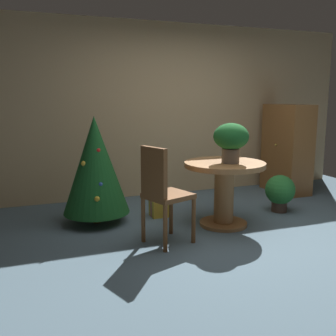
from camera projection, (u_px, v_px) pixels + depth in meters
name	position (u px, v px, depth m)	size (l,w,h in m)	color
ground_plane	(243.00, 237.00, 4.25)	(6.60, 6.60, 0.00)	slate
back_wall_panel	(171.00, 110.00, 6.04)	(6.00, 0.10, 2.60)	tan
round_dining_table	(224.00, 183.00, 4.57)	(0.94, 0.94, 0.76)	#9E6B3D
flower_vase	(231.00, 139.00, 4.43)	(0.40, 0.40, 0.46)	#665B51
wooden_chair_left_near	(162.00, 190.00, 3.96)	(0.54, 0.52, 1.02)	brown
holiday_tree	(95.00, 165.00, 4.63)	(0.79, 0.79, 1.29)	brown
gift_box_gold	(160.00, 208.00, 5.00)	(0.25, 0.21, 0.21)	gold
wooden_cabinet	(287.00, 149.00, 6.19)	(0.44, 0.82, 1.39)	brown
potted_plant	(280.00, 191.00, 5.17)	(0.39, 0.39, 0.49)	#4C382D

